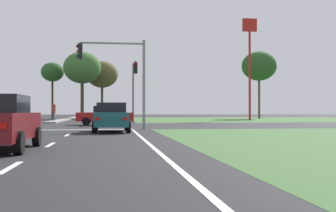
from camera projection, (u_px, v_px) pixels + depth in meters
The scene contains 20 objects.
ground_plane at pixel (36, 126), 33.17m from camera, with size 200.00×200.00×0.00m, color black.
grass_verge_far_right at pixel (257, 119), 60.77m from camera, with size 35.00×35.00×0.01m, color #385B2D.
median_island_far at pixel (68, 119), 57.96m from camera, with size 1.20×36.00×0.14m, color gray.
lane_dash_near at pixel (11, 167), 9.00m from camera, with size 0.14×2.00×0.01m, color silver.
lane_dash_second at pixel (50, 145), 14.95m from camera, with size 0.14×2.00×0.01m, color silver.
lane_dash_third at pixel (67, 135), 20.89m from camera, with size 0.14×2.00×0.01m, color silver.
edge_line_right at pixel (147, 142), 16.21m from camera, with size 0.14×24.00×0.01m, color silver.
stop_bar_near at pixel (82, 130), 26.72m from camera, with size 6.40×0.50×0.01m, color silver.
crosswalk_bar_sixth at pixel (12, 129), 27.93m from camera, with size 0.70×2.80×0.01m, color silver.
crosswalk_bar_seventh at pixel (31, 129), 28.08m from camera, with size 0.70×2.80×0.01m, color silver.
car_teal_near at pixel (111, 117), 24.21m from camera, with size 1.97×4.58×1.59m.
car_red_third at pixel (105, 115), 35.57m from camera, with size 4.54×2.07×1.53m.
traffic_signal_far_right at pixel (134, 81), 39.23m from camera, with size 0.32×4.25×5.51m.
traffic_signal_near_right at pixel (120, 68), 27.46m from camera, with size 4.27×0.32×5.60m.
pedestrian_at_median at pixel (54, 110), 45.42m from camera, with size 0.34×0.34×1.84m.
fastfood_pole_sign at pixel (250, 47), 55.00m from camera, with size 1.80×0.40×12.62m.
treeline_third at pixel (52, 72), 64.79m from camera, with size 3.30×3.30×8.24m.
treeline_fourth at pixel (82, 68), 61.79m from camera, with size 5.23×5.23×9.40m.
treeline_fifth at pixel (102, 75), 65.39m from camera, with size 4.64×4.64×8.50m.
treeline_sixth at pixel (259, 66), 64.09m from camera, with size 5.00×5.00×9.76m.
Camera 1 is at (5.51, -4.19, 1.16)m, focal length 47.34 mm.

